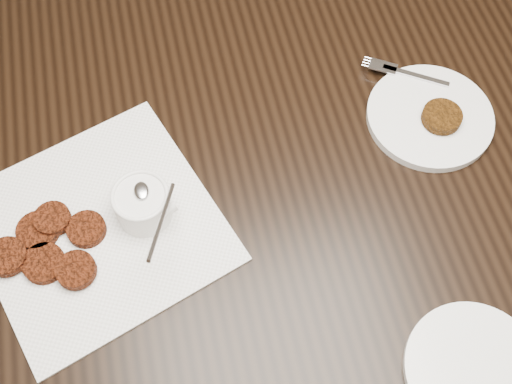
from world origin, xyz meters
TOP-DOWN VIEW (x-y plane):
  - floor at (0.00, 0.00)m, footprint 4.00×4.00m
  - table at (0.02, 0.18)m, footprint 1.43×0.92m
  - napkin at (-0.30, 0.12)m, footprint 0.42×0.42m
  - sauce_ramekin at (-0.23, 0.13)m, footprint 0.14×0.14m
  - patty_cluster at (-0.37, 0.11)m, footprint 0.24×0.24m
  - plate_with_patty at (0.25, 0.20)m, footprint 0.29×0.29m
  - plate_empty at (0.17, -0.20)m, footprint 0.24×0.24m

SIDE VIEW (x-z plane):
  - floor at x=0.00m, z-range 0.00..0.00m
  - table at x=0.02m, z-range 0.00..0.75m
  - napkin at x=-0.30m, z-range 0.75..0.75m
  - plate_empty at x=0.17m, z-range 0.75..0.76m
  - patty_cluster at x=-0.37m, z-range 0.75..0.77m
  - plate_with_patty at x=0.25m, z-range 0.75..0.78m
  - sauce_ramekin at x=-0.23m, z-range 0.75..0.87m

